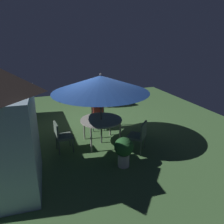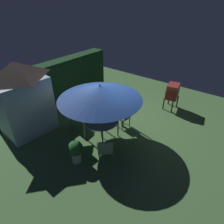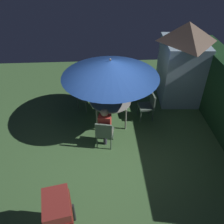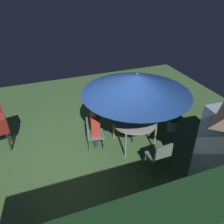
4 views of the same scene
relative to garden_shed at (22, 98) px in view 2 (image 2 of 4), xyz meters
The scene contains 11 objects.
ground_plane 3.69m from the garden_shed, 49.49° to the right, with size 11.00×11.00×0.00m, color #47703D.
hedge_backdrop 2.43m from the garden_shed, 22.24° to the left, with size 6.09×0.67×2.02m.
garden_shed is the anchor object (origin of this frame).
patio_table 2.97m from the garden_shed, 62.17° to the right, with size 1.26×1.26×0.80m.
patio_umbrella 2.94m from the garden_shed, 62.17° to the right, with size 2.84×2.84×2.19m.
bbq_grill 6.27m from the garden_shed, 36.59° to the right, with size 0.78×0.62×1.20m.
chair_near_shed 3.86m from the garden_shed, 48.11° to the right, with size 0.55×0.54×0.90m.
chair_far_side 2.03m from the garden_shed, 46.61° to the right, with size 0.50×0.50×0.90m.
chair_toward_hedge 3.59m from the garden_shed, 81.48° to the right, with size 0.65×0.65×0.90m.
potted_plant_by_shed 2.87m from the garden_shed, 91.37° to the right, with size 0.49×0.49×0.80m.
person_in_red 3.74m from the garden_shed, 48.90° to the right, with size 0.30×0.38×1.26m.
Camera 2 is at (-5.03, -3.68, 4.62)m, focal length 30.25 mm.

